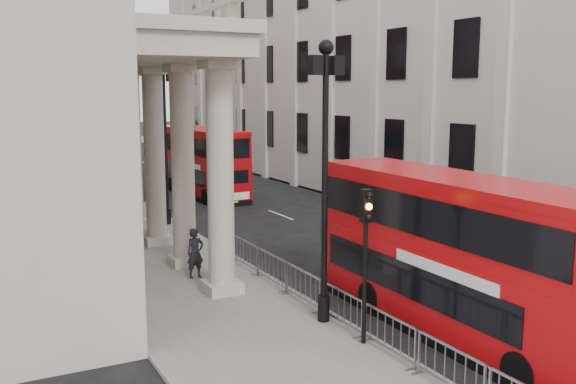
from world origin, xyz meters
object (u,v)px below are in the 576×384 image
(monument_column, at_px, (67,30))
(lamp_post_south, at_px, (325,163))
(lamp_post_mid, at_px, (165,132))
(bus_far, at_px, (201,160))
(pedestrian_b, at_px, (103,231))
(pedestrian_a, at_px, (195,253))
(lamp_post_north, at_px, (101,119))
(pedestrian_c, at_px, (121,223))
(bus_near, at_px, (454,252))
(traffic_light, at_px, (366,238))

(monument_column, bearing_deg, lamp_post_south, -94.29)
(lamp_post_mid, relative_size, bus_far, 0.79)
(pedestrian_b, bearing_deg, pedestrian_a, 116.22)
(bus_far, bearing_deg, pedestrian_b, -127.52)
(monument_column, relative_size, bus_far, 5.14)
(lamp_post_north, height_order, pedestrian_b, lamp_post_north)
(pedestrian_b, xyz_separation_m, pedestrian_c, (1.03, 1.16, 0.02))
(bus_near, distance_m, pedestrian_a, 9.80)
(bus_near, bearing_deg, lamp_post_north, 95.43)
(bus_far, distance_m, pedestrian_a, 19.89)
(bus_near, bearing_deg, pedestrian_c, 112.47)
(traffic_light, xyz_separation_m, bus_near, (2.91, -0.24, -0.70))
(bus_near, height_order, bus_far, bus_near)
(lamp_post_south, distance_m, pedestrian_b, 12.99)
(bus_near, height_order, pedestrian_c, bus_near)
(lamp_post_north, bearing_deg, lamp_post_mid, -90.00)
(lamp_post_north, xyz_separation_m, bus_far, (4.97, -7.29, -2.55))
(lamp_post_south, distance_m, bus_far, 25.33)
(pedestrian_a, bearing_deg, traffic_light, -83.01)
(monument_column, xyz_separation_m, pedestrian_a, (-8.53, -81.90, -14.93))
(lamp_post_north, bearing_deg, pedestrian_b, -101.51)
(lamp_post_south, bearing_deg, lamp_post_mid, 90.00)
(lamp_post_south, height_order, pedestrian_b, lamp_post_south)
(traffic_light, distance_m, pedestrian_c, 15.34)
(lamp_post_mid, relative_size, lamp_post_north, 1.00)
(pedestrian_a, bearing_deg, lamp_post_north, 78.73)
(monument_column, relative_size, pedestrian_a, 29.08)
(monument_column, height_order, lamp_post_north, monument_column)
(bus_far, distance_m, pedestrian_b, 15.95)
(lamp_post_north, distance_m, pedestrian_b, 21.09)
(lamp_post_mid, height_order, pedestrian_a, lamp_post_mid)
(monument_column, relative_size, lamp_post_mid, 6.51)
(monument_column, xyz_separation_m, lamp_post_mid, (-6.60, -72.00, -11.07))
(lamp_post_mid, xyz_separation_m, pedestrian_c, (-3.11, -3.16, -3.87))
(bus_near, xyz_separation_m, pedestrian_b, (-7.15, 13.94, -1.38))
(lamp_post_mid, relative_size, traffic_light, 1.93)
(bus_far, bearing_deg, pedestrian_a, -112.89)
(lamp_post_north, height_order, pedestrian_a, lamp_post_north)
(lamp_post_south, height_order, lamp_post_north, same)
(traffic_light, bearing_deg, lamp_post_north, 90.17)
(monument_column, bearing_deg, pedestrian_a, -95.94)
(monument_column, distance_m, pedestrian_c, 77.24)
(bus_far, distance_m, pedestrian_c, 14.42)
(monument_column, xyz_separation_m, lamp_post_north, (-6.60, -56.00, -11.07))
(lamp_post_north, distance_m, bus_far, 9.19)
(lamp_post_mid, distance_m, bus_far, 10.35)
(monument_column, bearing_deg, lamp_post_north, -96.72)
(traffic_light, relative_size, pedestrian_a, 2.31)
(pedestrian_a, relative_size, pedestrian_b, 1.03)
(bus_near, bearing_deg, traffic_light, 175.66)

